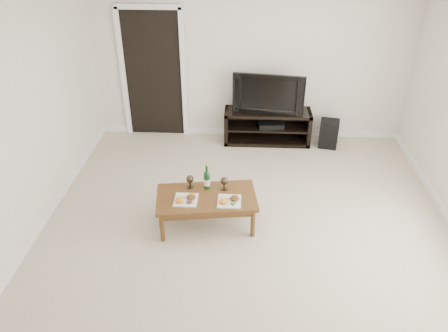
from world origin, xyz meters
TOP-DOWN VIEW (x-y plane):
  - floor at (0.00, 0.00)m, footprint 5.50×5.50m
  - back_wall at (0.00, 2.77)m, footprint 5.00×0.04m
  - ceiling at (0.00, 0.00)m, footprint 5.00×5.50m
  - doorway at (-1.55, 2.73)m, footprint 0.90×0.02m
  - media_console at (0.31, 2.50)m, footprint 1.39×0.45m
  - television at (0.31, 2.50)m, footprint 1.12×0.30m
  - av_receiver at (0.36, 2.48)m, footprint 0.43×0.34m
  - subwoofer at (1.29, 2.40)m, footprint 0.34×0.34m
  - coffee_table at (-0.49, 0.25)m, footprint 1.25×0.79m
  - plate_left at (-0.72, 0.15)m, footprint 0.27×0.27m
  - plate_right at (-0.22, 0.15)m, footprint 0.27×0.27m
  - wine_bottle at (-0.50, 0.43)m, footprint 0.07×0.07m
  - goblet_left at (-0.71, 0.43)m, footprint 0.09×0.09m
  - goblet_right at (-0.29, 0.41)m, footprint 0.09×0.09m

SIDE VIEW (x-z plane):
  - floor at x=0.00m, z-range 0.00..0.00m
  - coffee_table at x=-0.49m, z-range 0.00..0.42m
  - subwoofer at x=1.29m, z-range 0.00..0.44m
  - media_console at x=0.31m, z-range 0.00..0.55m
  - av_receiver at x=0.36m, z-range 0.29..0.36m
  - plate_left at x=-0.72m, z-range 0.42..0.49m
  - plate_right at x=-0.22m, z-range 0.42..0.49m
  - goblet_left at x=-0.71m, z-range 0.42..0.59m
  - goblet_right at x=-0.29m, z-range 0.42..0.59m
  - wine_bottle at x=-0.50m, z-range 0.42..0.77m
  - television at x=0.31m, z-range 0.55..1.19m
  - doorway at x=-1.55m, z-range 0.00..2.05m
  - back_wall at x=0.00m, z-range 0.00..2.60m
  - ceiling at x=0.00m, z-range 2.60..2.64m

